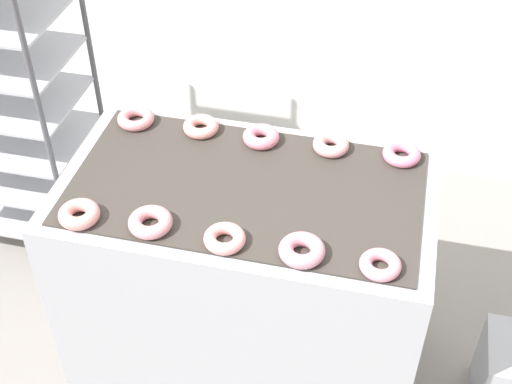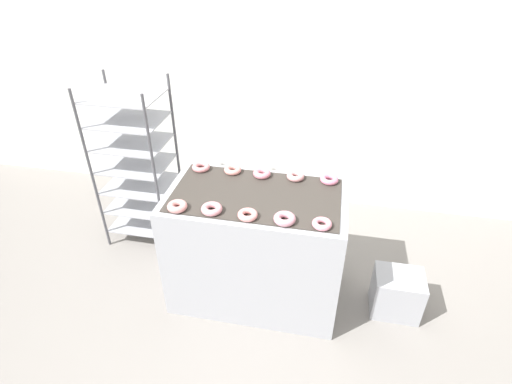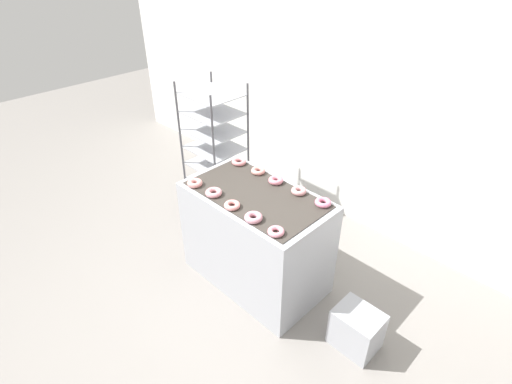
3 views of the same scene
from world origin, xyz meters
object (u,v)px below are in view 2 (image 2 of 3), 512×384
(baking_rack_cart, at_px, (136,164))
(glaze_bin, at_px, (397,293))
(donut_far_center, at_px, (262,173))
(donut_near_center, at_px, (247,215))
(donut_far_leftmost, at_px, (201,167))
(donut_near_left, at_px, (212,209))
(donut_far_right, at_px, (295,176))
(fryer_machine, at_px, (256,246))
(donut_near_rightmost, at_px, (322,224))
(donut_near_leftmost, at_px, (177,206))
(donut_far_rightmost, at_px, (329,179))
(donut_near_right, at_px, (285,219))
(donut_far_left, at_px, (233,170))

(baking_rack_cart, bearing_deg, glaze_bin, -12.83)
(glaze_bin, xyz_separation_m, donut_far_center, (-1.12, 0.24, 0.82))
(glaze_bin, xyz_separation_m, donut_near_center, (-1.12, -0.30, 0.81))
(donut_near_center, relative_size, donut_far_leftmost, 0.95)
(donut_near_left, xyz_separation_m, donut_far_right, (0.50, 0.53, -0.00))
(donut_near_left, xyz_separation_m, donut_near_center, (0.24, -0.01, -0.00))
(fryer_machine, distance_m, donut_far_leftmost, 0.76)
(donut_far_leftmost, bearing_deg, donut_near_rightmost, -28.97)
(fryer_machine, xyz_separation_m, glaze_bin, (1.11, 0.02, -0.31))
(donut_near_left, bearing_deg, donut_near_leftmost, -175.69)
(donut_near_center, height_order, donut_far_rightmost, donut_far_rightmost)
(donut_near_leftmost, height_order, donut_far_right, donut_near_leftmost)
(glaze_bin, relative_size, donut_far_leftmost, 2.63)
(fryer_machine, bearing_deg, glaze_bin, 1.11)
(donut_near_rightmost, relative_size, donut_far_leftmost, 0.91)
(donut_near_right, xyz_separation_m, donut_far_center, (-0.25, 0.53, -0.00))
(donut_near_rightmost, relative_size, donut_far_left, 0.95)
(baking_rack_cart, height_order, donut_far_leftmost, baking_rack_cart)
(donut_far_left, relative_size, donut_far_center, 0.99)
(donut_near_left, relative_size, donut_far_center, 1.06)
(donut_near_rightmost, bearing_deg, donut_far_left, 142.87)
(donut_far_right, distance_m, donut_far_rightmost, 0.25)
(fryer_machine, bearing_deg, donut_far_center, 91.46)
(donut_near_rightmost, xyz_separation_m, donut_far_center, (-0.49, 0.53, 0.00))
(fryer_machine, bearing_deg, baking_rack_cart, 155.53)
(baking_rack_cart, relative_size, donut_far_right, 11.75)
(fryer_machine, relative_size, donut_far_leftmost, 9.29)
(baking_rack_cart, distance_m, donut_near_rightmost, 1.89)
(donut_near_left, bearing_deg, donut_near_center, -3.38)
(donut_far_leftmost, bearing_deg, donut_far_left, 1.31)
(donut_far_leftmost, xyz_separation_m, donut_far_rightmost, (0.99, 0.01, 0.00))
(baking_rack_cart, xyz_separation_m, donut_near_left, (0.96, -0.81, 0.21))
(donut_near_left, bearing_deg, donut_far_right, 46.87)
(donut_near_left, height_order, donut_far_leftmost, donut_near_left)
(baking_rack_cart, xyz_separation_m, donut_far_center, (1.20, -0.29, 0.21))
(donut_far_center, bearing_deg, donut_near_leftmost, -131.63)
(donut_near_left, height_order, donut_near_rightmost, donut_near_left)
(donut_near_left, bearing_deg, donut_far_left, 88.99)
(donut_near_rightmost, xyz_separation_m, donut_far_leftmost, (-0.97, 0.54, 0.00))
(donut_near_leftmost, xyz_separation_m, donut_far_right, (0.73, 0.55, -0.00))
(fryer_machine, xyz_separation_m, donut_far_left, (-0.24, 0.27, 0.51))
(donut_near_leftmost, distance_m, donut_far_left, 0.60)
(donut_far_center, bearing_deg, fryer_machine, -88.54)
(donut_far_rightmost, bearing_deg, fryer_machine, -151.27)
(fryer_machine, relative_size, donut_near_leftmost, 9.59)
(donut_far_rightmost, bearing_deg, donut_near_right, -115.27)
(donut_near_center, bearing_deg, donut_near_right, 0.52)
(donut_near_left, height_order, donut_far_left, donut_near_left)
(glaze_bin, relative_size, donut_near_rightmost, 2.89)
(donut_near_leftmost, xyz_separation_m, donut_near_right, (0.73, 0.01, 0.00))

